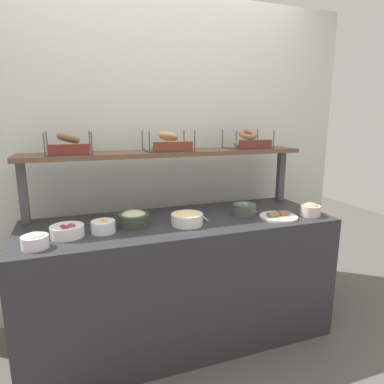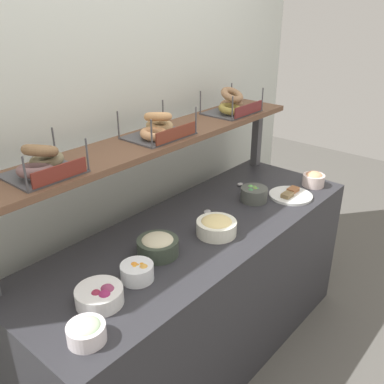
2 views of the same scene
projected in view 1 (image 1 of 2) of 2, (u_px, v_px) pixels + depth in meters
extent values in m
plane|color=#595651|center=(181.00, 335.00, 2.35)|extent=(8.00, 8.00, 0.00)
cube|color=silver|center=(159.00, 158.00, 2.60)|extent=(3.21, 0.06, 2.40)
cube|color=#2D2D33|center=(181.00, 280.00, 2.26)|extent=(2.01, 0.70, 0.85)
cube|color=#4C4C51|center=(23.00, 192.00, 2.07)|extent=(0.05, 0.05, 0.40)
cube|color=#4C4C51|center=(281.00, 176.00, 2.69)|extent=(0.05, 0.05, 0.40)
cube|color=brown|center=(168.00, 153.00, 2.33)|extent=(1.97, 0.32, 0.03)
cylinder|color=white|center=(103.00, 227.00, 1.92)|extent=(0.14, 0.14, 0.07)
sphere|color=orange|center=(102.00, 222.00, 1.93)|extent=(0.03, 0.03, 0.03)
sphere|color=gold|center=(106.00, 224.00, 1.90)|extent=(0.04, 0.04, 0.04)
sphere|color=#F9A62D|center=(101.00, 223.00, 1.92)|extent=(0.03, 0.03, 0.03)
sphere|color=orange|center=(107.00, 223.00, 1.92)|extent=(0.03, 0.03, 0.03)
sphere|color=orange|center=(104.00, 223.00, 1.92)|extent=(0.03, 0.03, 0.03)
cylinder|color=#4E524C|center=(244.00, 210.00, 2.28)|extent=(0.15, 0.15, 0.08)
sphere|color=#448C53|center=(240.00, 206.00, 2.26)|extent=(0.04, 0.04, 0.04)
sphere|color=#60AB53|center=(243.00, 205.00, 2.30)|extent=(0.04, 0.04, 0.04)
sphere|color=#649639|center=(245.00, 206.00, 2.26)|extent=(0.03, 0.03, 0.03)
sphere|color=#689451|center=(246.00, 205.00, 2.28)|extent=(0.04, 0.04, 0.04)
sphere|color=#4D8B5E|center=(247.00, 206.00, 2.26)|extent=(0.03, 0.03, 0.03)
cylinder|color=white|center=(187.00, 219.00, 2.07)|extent=(0.20, 0.20, 0.07)
ellipsoid|color=#F4DB90|center=(187.00, 215.00, 2.06)|extent=(0.16, 0.16, 0.05)
cylinder|color=silver|center=(310.00, 211.00, 2.26)|extent=(0.13, 0.13, 0.07)
ellipsoid|color=#F9A97B|center=(311.00, 206.00, 2.26)|extent=(0.10, 0.10, 0.05)
cylinder|color=white|center=(35.00, 242.00, 1.69)|extent=(0.13, 0.13, 0.06)
ellipsoid|color=#CCEFBE|center=(35.00, 237.00, 1.69)|extent=(0.11, 0.11, 0.05)
cylinder|color=#384336|center=(134.00, 220.00, 2.05)|extent=(0.19, 0.19, 0.08)
ellipsoid|color=beige|center=(134.00, 215.00, 2.04)|extent=(0.15, 0.15, 0.05)
cylinder|color=white|center=(67.00, 231.00, 1.86)|extent=(0.18, 0.18, 0.06)
sphere|color=#903A5F|center=(71.00, 228.00, 1.84)|extent=(0.05, 0.05, 0.05)
sphere|color=#AC385B|center=(71.00, 228.00, 1.85)|extent=(0.04, 0.04, 0.04)
sphere|color=#A5335C|center=(67.00, 229.00, 1.82)|extent=(0.04, 0.04, 0.04)
sphere|color=maroon|center=(63.00, 228.00, 1.84)|extent=(0.04, 0.04, 0.04)
sphere|color=#95265A|center=(66.00, 230.00, 1.81)|extent=(0.05, 0.05, 0.05)
cylinder|color=white|center=(279.00, 217.00, 2.22)|extent=(0.25, 0.25, 0.01)
cube|color=olive|center=(273.00, 215.00, 2.20)|extent=(0.07, 0.05, 0.02)
cube|color=#A0623A|center=(283.00, 213.00, 2.24)|extent=(0.07, 0.05, 0.02)
cube|color=#B7B7BC|center=(204.00, 218.00, 2.20)|extent=(0.01, 0.14, 0.01)
ellipsoid|color=#B7B7BC|center=(199.00, 214.00, 2.29)|extent=(0.04, 0.03, 0.01)
cube|color=#B7B7BC|center=(253.00, 209.00, 2.41)|extent=(0.03, 0.14, 0.01)
ellipsoid|color=#B7B7BC|center=(248.00, 206.00, 2.49)|extent=(0.04, 0.03, 0.01)
cube|color=#4C4C51|center=(69.00, 153.00, 2.10)|extent=(0.28, 0.24, 0.01)
cylinder|color=#4C4C51|center=(44.00, 145.00, 1.94)|extent=(0.01, 0.01, 0.14)
cylinder|color=#4C4C51|center=(92.00, 144.00, 2.03)|extent=(0.01, 0.01, 0.14)
cylinder|color=#4C4C51|center=(47.00, 142.00, 2.15)|extent=(0.01, 0.01, 0.14)
cylinder|color=#4C4C51|center=(90.00, 141.00, 2.24)|extent=(0.01, 0.01, 0.14)
cube|color=maroon|center=(69.00, 149.00, 1.98)|extent=(0.24, 0.01, 0.06)
torus|color=#785858|center=(61.00, 148.00, 2.05)|extent=(0.20, 0.20, 0.06)
torus|color=#7B7051|center=(76.00, 148.00, 2.14)|extent=(0.18, 0.17, 0.06)
torus|color=olive|center=(68.00, 138.00, 2.08)|extent=(0.19, 0.19, 0.08)
cube|color=#4C4C51|center=(168.00, 150.00, 2.32)|extent=(0.32, 0.24, 0.01)
cylinder|color=#4C4C51|center=(149.00, 142.00, 2.15)|extent=(0.01, 0.01, 0.14)
cylinder|color=#4C4C51|center=(195.00, 141.00, 2.25)|extent=(0.01, 0.01, 0.14)
cylinder|color=#4C4C51|center=(142.00, 140.00, 2.36)|extent=(0.01, 0.01, 0.14)
cylinder|color=#4C4C51|center=(184.00, 139.00, 2.46)|extent=(0.01, 0.01, 0.14)
cube|color=brown|center=(173.00, 146.00, 2.20)|extent=(0.27, 0.01, 0.06)
torus|color=tan|center=(161.00, 147.00, 2.27)|extent=(0.19, 0.19, 0.05)
torus|color=tan|center=(173.00, 145.00, 2.36)|extent=(0.17, 0.18, 0.06)
torus|color=tan|center=(168.00, 136.00, 2.30)|extent=(0.20, 0.20, 0.08)
cube|color=#4C4C51|center=(247.00, 148.00, 2.53)|extent=(0.32, 0.24, 0.01)
cylinder|color=#4C4C51|center=(236.00, 140.00, 2.36)|extent=(0.01, 0.01, 0.14)
cylinder|color=#4C4C51|center=(274.00, 140.00, 2.46)|extent=(0.01, 0.01, 0.14)
cylinder|color=#4C4C51|center=(222.00, 139.00, 2.57)|extent=(0.01, 0.01, 0.14)
cylinder|color=#4C4C51|center=(258.00, 138.00, 2.67)|extent=(0.01, 0.01, 0.14)
cube|color=maroon|center=(255.00, 144.00, 2.41)|extent=(0.27, 0.01, 0.06)
torus|color=olive|center=(243.00, 144.00, 2.47)|extent=(0.17, 0.17, 0.06)
torus|color=#986F4E|center=(251.00, 143.00, 2.57)|extent=(0.18, 0.17, 0.05)
torus|color=#9A7251|center=(248.00, 134.00, 2.50)|extent=(0.14, 0.15, 0.09)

